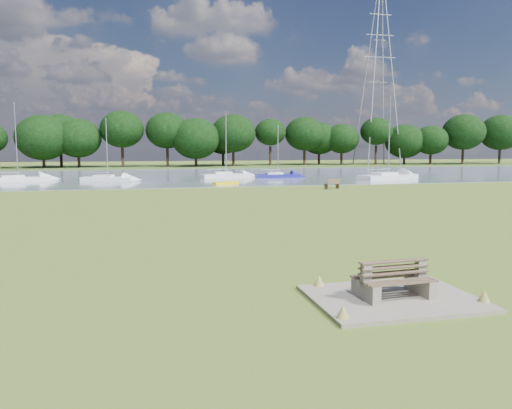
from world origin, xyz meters
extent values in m
plane|color=olive|center=(0.00, 0.00, 0.00)|extent=(220.00, 220.00, 0.00)
cube|color=slate|center=(0.00, 42.00, 0.00)|extent=(220.00, 40.00, 0.10)
cube|color=#4C6626|center=(0.00, 72.00, 0.00)|extent=(220.00, 20.00, 0.40)
cube|color=gray|center=(0.00, -14.00, 0.05)|extent=(4.20, 3.20, 0.10)
cube|color=gray|center=(-0.80, -14.05, 0.33)|extent=(0.30, 1.13, 0.47)
cube|color=gray|center=(-0.80, -14.05, 0.76)|extent=(0.25, 0.21, 0.59)
cube|color=gray|center=(0.80, -13.95, 0.33)|extent=(0.30, 1.13, 0.47)
cube|color=gray|center=(0.80, -13.95, 0.76)|extent=(0.25, 0.21, 0.59)
cube|color=brown|center=(0.02, -14.35, 0.58)|extent=(1.94, 0.54, 0.04)
cube|color=brown|center=(0.01, -14.08, 0.90)|extent=(1.92, 0.26, 0.47)
cube|color=brown|center=(-0.02, -13.65, 0.58)|extent=(1.94, 0.54, 0.04)
cube|color=brown|center=(-0.01, -13.92, 0.90)|extent=(1.92, 0.26, 0.47)
cube|color=brown|center=(10.57, 17.81, 0.24)|extent=(0.25, 0.48, 0.49)
cube|color=brown|center=(11.87, 18.29, 0.24)|extent=(0.25, 0.48, 0.49)
cube|color=brown|center=(11.22, 18.05, 0.49)|extent=(1.66, 1.00, 0.05)
cube|color=brown|center=(11.29, 17.85, 0.74)|extent=(1.51, 0.60, 0.48)
cube|color=yellow|center=(2.45, 25.27, 0.19)|extent=(2.86, 1.71, 0.28)
cylinder|color=#979BA4|center=(39.51, 67.60, 16.92)|extent=(0.25, 0.25, 33.44)
cylinder|color=#979BA4|center=(44.31, 67.60, 16.92)|extent=(0.25, 0.25, 33.44)
cylinder|color=#979BA4|center=(39.51, 72.40, 16.92)|extent=(0.25, 0.25, 33.44)
cylinder|color=#979BA4|center=(44.31, 72.40, 16.92)|extent=(0.25, 0.25, 33.44)
cube|color=#979BA4|center=(41.91, 70.00, 21.93)|extent=(7.20, 0.15, 0.15)
cube|color=#979BA4|center=(41.91, 70.00, 26.28)|extent=(5.97, 0.15, 0.15)
cube|color=#979BA4|center=(41.91, 70.00, 30.29)|extent=(4.73, 0.15, 0.15)
cylinder|color=black|center=(-23.00, 68.00, 1.96)|extent=(0.46, 0.46, 3.52)
ellipsoid|color=black|center=(-23.00, 68.00, 6.27)|extent=(6.47, 6.47, 5.50)
cylinder|color=black|center=(-16.00, 68.00, 2.10)|extent=(0.46, 0.46, 3.79)
ellipsoid|color=black|center=(-16.00, 68.00, 6.73)|extent=(7.39, 7.39, 6.28)
cylinder|color=black|center=(-9.00, 68.00, 1.70)|extent=(0.46, 0.46, 2.99)
ellipsoid|color=black|center=(-9.00, 68.00, 5.35)|extent=(8.31, 8.31, 7.07)
cylinder|color=black|center=(-2.00, 68.00, 1.83)|extent=(0.46, 0.46, 3.26)
ellipsoid|color=black|center=(-2.00, 68.00, 5.81)|extent=(6.47, 6.47, 5.50)
cylinder|color=black|center=(5.00, 68.00, 1.96)|extent=(0.46, 0.46, 3.52)
ellipsoid|color=black|center=(5.00, 68.00, 6.27)|extent=(7.39, 7.39, 6.28)
cylinder|color=black|center=(12.00, 68.00, 2.10)|extent=(0.46, 0.46, 3.79)
ellipsoid|color=black|center=(12.00, 68.00, 6.73)|extent=(8.31, 8.31, 7.07)
cylinder|color=black|center=(19.00, 68.00, 1.70)|extent=(0.46, 0.46, 2.99)
ellipsoid|color=black|center=(19.00, 68.00, 5.35)|extent=(6.47, 6.47, 5.50)
cylinder|color=black|center=(26.00, 68.00, 1.83)|extent=(0.46, 0.46, 3.26)
ellipsoid|color=black|center=(26.00, 68.00, 5.81)|extent=(7.39, 7.39, 6.28)
cylinder|color=black|center=(33.00, 68.00, 1.96)|extent=(0.46, 0.46, 3.52)
ellipsoid|color=black|center=(33.00, 68.00, 6.27)|extent=(8.31, 8.31, 7.07)
cylinder|color=black|center=(40.00, 68.00, 2.10)|extent=(0.46, 0.46, 3.79)
ellipsoid|color=black|center=(40.00, 68.00, 6.73)|extent=(6.47, 6.47, 5.50)
cylinder|color=black|center=(47.00, 68.00, 1.70)|extent=(0.46, 0.46, 2.99)
ellipsoid|color=black|center=(47.00, 68.00, 5.35)|extent=(7.39, 7.39, 6.28)
cylinder|color=black|center=(54.00, 68.00, 1.83)|extent=(0.46, 0.46, 3.26)
ellipsoid|color=black|center=(54.00, 68.00, 5.81)|extent=(8.31, 8.31, 7.07)
cylinder|color=black|center=(61.00, 68.00, 1.96)|extent=(0.46, 0.46, 3.52)
ellipsoid|color=black|center=(61.00, 68.00, 6.27)|extent=(6.47, 6.47, 5.50)
cylinder|color=black|center=(68.00, 68.00, 2.10)|extent=(0.46, 0.46, 3.79)
ellipsoid|color=black|center=(68.00, 68.00, 6.73)|extent=(7.39, 7.39, 6.28)
cube|color=white|center=(-9.70, 33.38, 0.36)|extent=(6.14, 3.70, 0.62)
cube|color=white|center=(-10.14, 33.55, 0.73)|extent=(2.41, 1.97, 0.40)
cylinder|color=#A5A8AD|center=(-9.70, 33.38, 3.79)|extent=(0.11, 0.11, 6.59)
cube|color=white|center=(-19.45, 35.06, 0.36)|extent=(6.91, 3.78, 0.63)
cube|color=white|center=(-19.95, 34.90, 0.75)|extent=(2.66, 2.10, 0.40)
cylinder|color=#A5A8AD|center=(-19.45, 35.06, 4.65)|extent=(0.11, 0.11, 8.30)
cube|color=white|center=(4.30, 35.65, 0.40)|extent=(6.39, 2.73, 0.70)
cube|color=white|center=(3.81, 35.56, 0.83)|extent=(2.36, 1.70, 0.45)
cylinder|color=#A5A8AD|center=(4.30, 35.65, 4.40)|extent=(0.12, 0.12, 7.69)
cube|color=white|center=(22.37, 28.27, 0.45)|extent=(8.34, 4.84, 0.80)
cube|color=white|center=(21.76, 28.06, 0.93)|extent=(3.25, 2.62, 0.51)
cylinder|color=#A5A8AD|center=(22.37, 28.27, 5.24)|extent=(0.14, 0.14, 9.24)
cube|color=navy|center=(10.59, 34.41, 0.36)|extent=(5.54, 1.67, 0.63)
cube|color=white|center=(10.15, 34.40, 0.75)|extent=(1.96, 1.26, 0.40)
cylinder|color=#A5A8AD|center=(10.59, 34.41, 3.53)|extent=(0.11, 0.11, 6.06)
camera|label=1|loc=(-6.31, -25.33, 3.95)|focal=35.00mm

